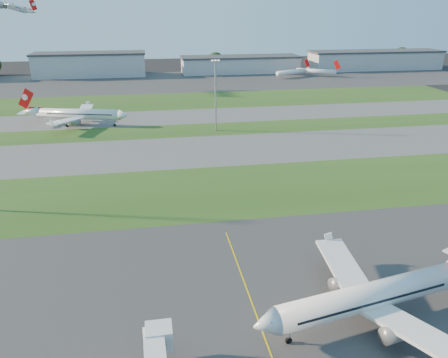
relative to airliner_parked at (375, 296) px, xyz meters
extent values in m
plane|color=black|center=(-21.52, -0.27, -4.22)|extent=(700.00, 700.00, 0.00)
cube|color=#333335|center=(-21.52, -0.27, -4.22)|extent=(300.00, 70.00, 0.01)
cube|color=#224517|center=(-21.52, 51.73, -4.22)|extent=(300.00, 34.00, 0.01)
cube|color=#515154|center=(-21.52, 84.73, -4.22)|extent=(300.00, 32.00, 0.01)
cube|color=#224517|center=(-21.52, 109.73, -4.22)|extent=(300.00, 18.00, 0.01)
cube|color=#515154|center=(-21.52, 131.73, -4.22)|extent=(300.00, 26.00, 0.01)
cube|color=#224517|center=(-21.52, 164.73, -4.22)|extent=(300.00, 40.00, 0.01)
cube|color=#333335|center=(-21.52, 224.73, -4.22)|extent=(400.00, 80.00, 0.01)
cube|color=gold|center=(-16.52, -0.27, -4.22)|extent=(0.25, 60.00, 0.02)
cube|color=white|center=(-31.02, -2.87, -0.22)|extent=(3.40, 3.00, 3.00)
cylinder|color=white|center=(-0.37, -0.07, 0.12)|extent=(31.19, 9.71, 3.93)
cube|color=white|center=(2.21, -8.00, -0.40)|extent=(10.74, 16.02, 1.60)
cube|color=white|center=(-0.91, 8.25, -0.40)|extent=(5.49, 15.73, 1.60)
cylinder|color=slate|center=(0.26, -6.06, -1.54)|extent=(4.71, 3.15, 2.38)
cylinder|color=slate|center=(-2.01, 5.72, -1.54)|extent=(4.71, 3.15, 2.38)
cylinder|color=white|center=(-57.35, 124.32, 0.27)|extent=(32.00, 12.57, 4.07)
cube|color=red|center=(-76.92, 129.80, 5.73)|extent=(6.78, 2.23, 8.10)
cube|color=white|center=(-56.07, 132.85, -0.26)|extent=(5.27, 16.18, 1.65)
cube|color=white|center=(-60.69, 116.37, -0.26)|extent=(12.12, 16.33, 1.65)
cylinder|color=slate|center=(-55.16, 130.15, -1.44)|extent=(4.99, 3.58, 2.46)
cylinder|color=slate|center=(-58.51, 118.20, -1.44)|extent=(4.99, 3.58, 2.46)
cylinder|color=white|center=(-101.52, 209.25, 39.79)|extent=(21.82, 13.15, 2.92)
cube|color=white|center=(-98.03, 204.14, 39.41)|extent=(10.20, 10.94, 1.19)
cube|color=white|center=(-103.66, 215.06, 39.41)|extent=(6.01, 12.01, 1.19)
cylinder|color=slate|center=(-99.82, 205.11, 38.56)|extent=(3.68, 3.05, 1.77)
cylinder|color=slate|center=(-103.91, 213.03, 38.56)|extent=(3.68, 3.05, 1.77)
cylinder|color=white|center=(62.31, 227.89, -1.02)|extent=(24.78, 14.25, 3.20)
cube|color=red|center=(74.00, 233.57, 3.78)|extent=(4.79, 2.53, 6.16)
cylinder|color=white|center=(78.91, 228.98, -1.02)|extent=(23.80, 16.38, 3.20)
cube|color=red|center=(89.97, 222.15, 3.78)|extent=(4.56, 2.97, 6.16)
cylinder|color=gray|center=(-6.52, 107.73, 8.28)|extent=(0.60, 0.60, 25.00)
cube|color=gray|center=(-6.52, 107.73, 21.18)|extent=(3.20, 0.50, 0.80)
cube|color=#FFF2CC|center=(-6.52, 107.73, 21.18)|extent=(2.80, 0.70, 0.35)
cube|color=#ACAFB4|center=(-66.52, 254.73, 2.78)|extent=(70.00, 22.00, 14.00)
cube|color=#383A3F|center=(-66.52, 254.73, 10.38)|extent=(71.40, 23.00, 1.20)
cube|color=#ACAFB4|center=(33.48, 254.73, 0.78)|extent=(80.00, 22.00, 10.00)
cube|color=#383A3F|center=(33.48, 254.73, 6.38)|extent=(81.60, 23.00, 1.20)
cube|color=#ACAFB4|center=(133.48, 254.73, 1.78)|extent=(95.00, 22.00, 12.00)
cube|color=#383A3F|center=(133.48, 254.73, 8.38)|extent=(96.90, 23.00, 1.20)
cylinder|color=black|center=(-41.52, 265.73, -2.42)|extent=(1.00, 1.00, 3.60)
sphere|color=black|center=(-41.52, 265.73, 1.63)|extent=(9.90, 9.90, 9.90)
cylinder|color=black|center=(18.48, 268.73, -2.12)|extent=(1.00, 1.00, 4.20)
sphere|color=black|center=(18.48, 268.73, 2.60)|extent=(11.55, 11.55, 11.55)
cylinder|color=black|center=(93.48, 266.73, -2.32)|extent=(1.00, 1.00, 3.80)
sphere|color=black|center=(93.48, 266.73, 1.95)|extent=(10.45, 10.45, 10.45)
cylinder|color=black|center=(163.48, 270.73, -1.92)|extent=(1.00, 1.00, 4.60)
sphere|color=black|center=(163.48, 270.73, 3.25)|extent=(12.65, 12.65, 12.65)
camera|label=1|loc=(-30.41, -47.85, 39.04)|focal=35.00mm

